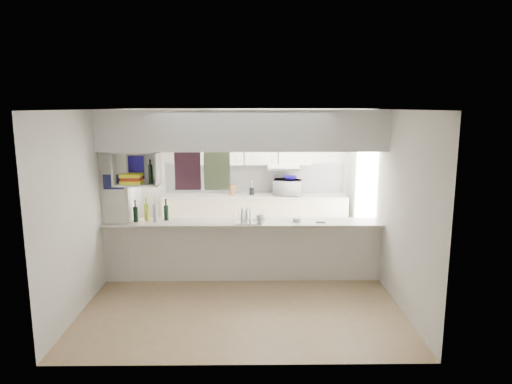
{
  "coord_description": "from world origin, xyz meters",
  "views": [
    {
      "loc": [
        0.12,
        -6.72,
        2.64
      ],
      "look_at": [
        0.2,
        0.5,
        1.28
      ],
      "focal_mm": 32.0,
      "sensor_mm": 36.0,
      "label": 1
    }
  ],
  "objects_px": {
    "microwave": "(288,187)",
    "wine_bottles": "(151,213)",
    "bowl": "(290,178)",
    "dish_rack": "(249,216)"
  },
  "relations": [
    {
      "from": "dish_rack",
      "to": "wine_bottles",
      "type": "distance_m",
      "value": 1.5
    },
    {
      "from": "dish_rack",
      "to": "microwave",
      "type": "bearing_deg",
      "value": 80.64
    },
    {
      "from": "dish_rack",
      "to": "wine_bottles",
      "type": "height_order",
      "value": "wine_bottles"
    },
    {
      "from": "dish_rack",
      "to": "bowl",
      "type": "bearing_deg",
      "value": 79.8
    },
    {
      "from": "bowl",
      "to": "wine_bottles",
      "type": "height_order",
      "value": "bowl"
    },
    {
      "from": "bowl",
      "to": "dish_rack",
      "type": "bearing_deg",
      "value": -110.02
    },
    {
      "from": "bowl",
      "to": "dish_rack",
      "type": "distance_m",
      "value": 2.34
    },
    {
      "from": "microwave",
      "to": "dish_rack",
      "type": "distance_m",
      "value": 2.28
    },
    {
      "from": "microwave",
      "to": "wine_bottles",
      "type": "bearing_deg",
      "value": 53.25
    },
    {
      "from": "dish_rack",
      "to": "wine_bottles",
      "type": "xyz_separation_m",
      "value": [
        -1.5,
        0.1,
        0.04
      ]
    }
  ]
}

